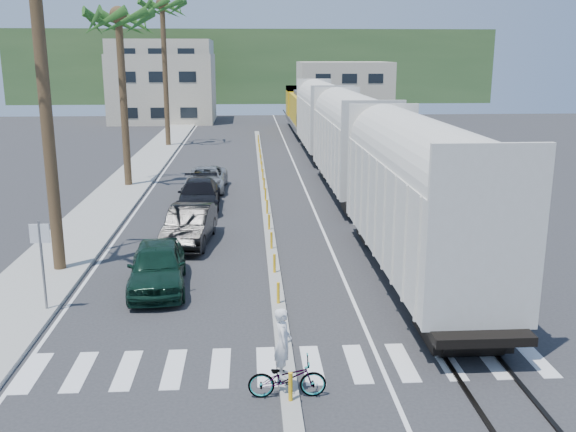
{
  "coord_description": "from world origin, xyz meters",
  "views": [
    {
      "loc": [
        -0.88,
        -17.28,
        7.9
      ],
      "look_at": [
        0.57,
        6.11,
        2.0
      ],
      "focal_mm": 40.0,
      "sensor_mm": 36.0,
      "label": 1
    }
  ],
  "objects_px": {
    "street_sign": "(41,253)",
    "cyclist": "(286,369)",
    "car_second": "(190,225)",
    "car_lead": "(157,266)"
  },
  "relations": [
    {
      "from": "car_second",
      "to": "cyclist",
      "type": "bearing_deg",
      "value": -70.09
    },
    {
      "from": "street_sign",
      "to": "cyclist",
      "type": "bearing_deg",
      "value": -37.57
    },
    {
      "from": "street_sign",
      "to": "car_lead",
      "type": "xyz_separation_m",
      "value": [
        3.2,
        2.03,
        -1.16
      ]
    },
    {
      "from": "car_lead",
      "to": "cyclist",
      "type": "distance_m",
      "value": 8.58
    },
    {
      "from": "car_lead",
      "to": "car_second",
      "type": "bearing_deg",
      "value": 78.32
    },
    {
      "from": "car_lead",
      "to": "street_sign",
      "type": "bearing_deg",
      "value": -152.61
    },
    {
      "from": "car_lead",
      "to": "car_second",
      "type": "height_order",
      "value": "car_second"
    },
    {
      "from": "car_second",
      "to": "street_sign",
      "type": "bearing_deg",
      "value": -111.91
    },
    {
      "from": "street_sign",
      "to": "cyclist",
      "type": "height_order",
      "value": "street_sign"
    },
    {
      "from": "street_sign",
      "to": "car_second",
      "type": "xyz_separation_m",
      "value": [
        3.85,
        7.46,
        -1.16
      ]
    }
  ]
}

